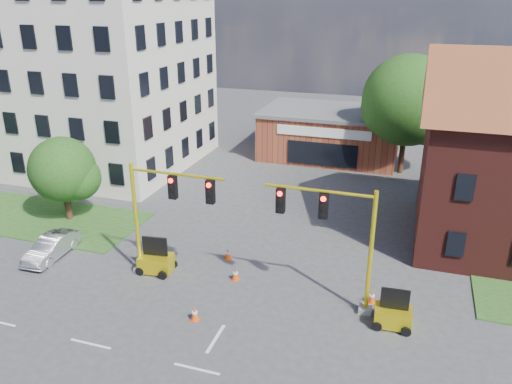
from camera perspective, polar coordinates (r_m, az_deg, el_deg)
ground at (r=21.43m, az=-6.78°, el=-19.45°), size 120.00×120.00×0.00m
office_block at (r=45.58m, az=-19.50°, el=15.86°), size 18.40×15.40×20.60m
brick_shop at (r=46.58m, az=8.56°, el=6.71°), size 12.40×8.40×4.30m
tree_large at (r=42.35m, az=17.45°, el=9.59°), size 7.69×7.32×9.76m
tree_nw_front at (r=34.38m, az=-20.85°, el=2.18°), size 4.45×4.24×5.65m
signal_mast_west at (r=25.60m, az=-10.53°, el=-1.97°), size 5.30×0.60×6.20m
signal_mast_east at (r=23.02m, az=9.05°, el=-4.68°), size 5.30×0.60×6.20m
trailer_west at (r=27.66m, az=-11.34°, el=-7.79°), size 1.88×1.37×1.99m
trailer_east at (r=23.96m, az=15.39°, el=-13.40°), size 1.68×1.17×1.85m
cone_a at (r=23.79m, az=-7.02°, el=-13.66°), size 0.40×0.40×0.70m
cone_b at (r=28.49m, az=-3.22°, el=-7.07°), size 0.40×0.40×0.70m
cone_c at (r=26.56m, az=-2.38°, el=-9.38°), size 0.40×0.40×0.70m
cone_d at (r=25.38m, az=13.08°, el=-11.63°), size 0.40×0.40×0.70m
pickup_white at (r=32.16m, az=24.17°, el=-4.61°), size 6.24×3.56×1.64m
sedan_silver_front at (r=30.80m, az=-22.33°, el=-5.86°), size 1.52×3.92×1.27m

